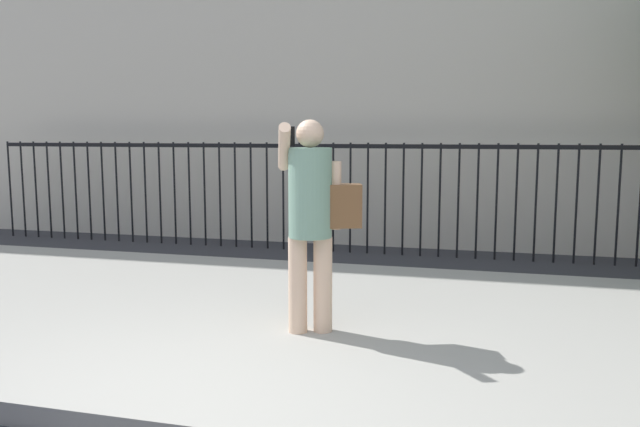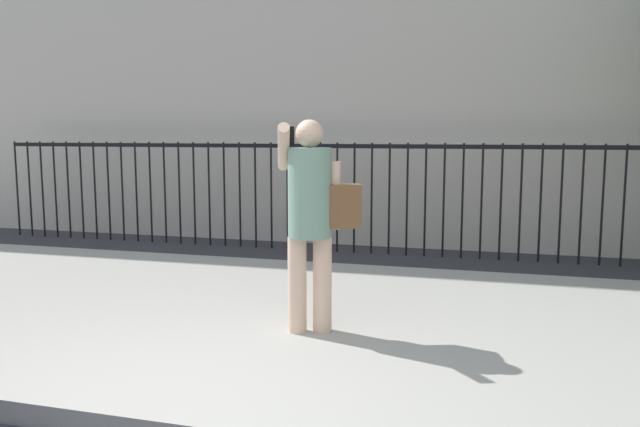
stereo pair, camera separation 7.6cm
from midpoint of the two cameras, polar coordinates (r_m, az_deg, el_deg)
The scene contains 3 objects.
sidewalk at distance 5.66m, azimuth -4.38°, elevation -9.68°, with size 28.00×4.40×0.15m, color #9E9B93.
iron_fence at distance 9.02m, azimuth 3.34°, elevation 2.78°, with size 12.03×0.04×1.60m.
pedestrian_on_phone at distance 4.89m, azimuth -1.04°, elevation 0.29°, with size 0.72×0.53×1.68m.
Camera 1 is at (1.76, -2.92, 1.72)m, focal length 35.10 mm.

